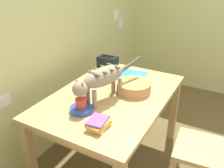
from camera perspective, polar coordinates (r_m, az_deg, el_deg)
name	(u,v)px	position (r m, az deg, el deg)	size (l,w,h in m)	color
wall_rear	(37,30)	(2.31, -17.31, 11.99)	(4.87, 0.11, 2.50)	#CFD083
dining_table	(112,103)	(2.16, 0.00, -4.47)	(1.37, 0.92, 0.76)	tan
cat	(102,78)	(1.91, -2.46, 1.31)	(0.73, 0.27, 0.30)	gray
saucer_bowl	(81,109)	(1.88, -7.26, -5.95)	(0.18, 0.18, 0.04)	blue
coffee_mug	(81,103)	(1.86, -7.30, -4.44)	(0.12, 0.08, 0.08)	#D03E2F
magazine	(133,76)	(2.47, 4.86, 1.96)	(0.29, 0.24, 0.01)	#2F87D1
book_stack	(98,124)	(1.69, -3.24, -9.33)	(0.18, 0.14, 0.07)	silver
wicker_basket	(134,87)	(2.15, 5.17, -0.67)	(0.30, 0.30, 0.09)	tan
toaster	(108,64)	(2.53, -1.03, 4.67)	(0.12, 0.20, 0.18)	black
wooden_chair_near	(208,148)	(2.15, 21.70, -13.92)	(0.45, 0.45, 0.93)	tan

